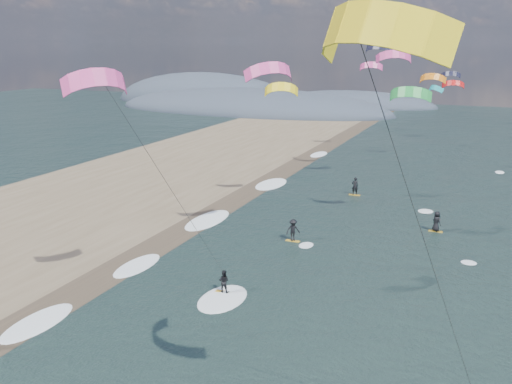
% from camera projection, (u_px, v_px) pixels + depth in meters
% --- Properties ---
extents(wet_sand_strip, '(3.00, 240.00, 0.00)m').
position_uv_depth(wet_sand_strip, '(78.00, 292.00, 34.86)').
color(wet_sand_strip, '#382D23').
rests_on(wet_sand_strip, ground).
extents(coastal_hills, '(80.00, 41.00, 15.00)m').
position_uv_depth(coastal_hills, '(244.00, 106.00, 134.33)').
color(coastal_hills, '#3D4756').
rests_on(coastal_hills, ground).
extents(kitesurfer_near_a, '(7.76, 9.08, 16.25)m').
position_uv_depth(kitesurfer_near_a, '(390.00, 143.00, 15.47)').
color(kitesurfer_near_a, '#BF8F21').
rests_on(kitesurfer_near_a, ground).
extents(kitesurfer_near_b, '(6.61, 8.99, 14.20)m').
position_uv_depth(kitesurfer_near_b, '(149.00, 163.00, 29.74)').
color(kitesurfer_near_b, '#BF8F21').
rests_on(kitesurfer_near_b, ground).
extents(far_kitesurfers, '(11.03, 16.13, 1.83)m').
position_uv_depth(far_kitesurfers, '(349.00, 217.00, 46.91)').
color(far_kitesurfers, '#BF8F21').
rests_on(far_kitesurfers, ground).
extents(bg_kite_field, '(14.29, 74.48, 8.06)m').
position_uv_depth(bg_kite_field, '(401.00, 72.00, 65.73)').
color(bg_kite_field, yellow).
rests_on(bg_kite_field, ground).
extents(shoreline_surf, '(2.40, 79.40, 0.11)m').
position_uv_depth(shoreline_surf, '(139.00, 268.00, 38.63)').
color(shoreline_surf, white).
rests_on(shoreline_surf, ground).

